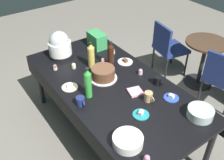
# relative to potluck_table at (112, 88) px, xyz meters

# --- Properties ---
(ground) EXTENTS (9.00, 9.00, 0.00)m
(ground) POSITION_rel_potluck_table_xyz_m (0.00, 0.00, -0.69)
(ground) COLOR slate
(potluck_table) EXTENTS (2.20, 1.10, 0.75)m
(potluck_table) POSITION_rel_potluck_table_xyz_m (0.00, 0.00, 0.00)
(potluck_table) COLOR black
(potluck_table) RESTS_ON ground
(frosted_layer_cake) EXTENTS (0.31, 0.31, 0.14)m
(frosted_layer_cake) POSITION_rel_potluck_table_xyz_m (-0.14, -0.02, 0.13)
(frosted_layer_cake) COLOR silver
(frosted_layer_cake) RESTS_ON potluck_table
(slow_cooker) EXTENTS (0.29, 0.29, 0.34)m
(slow_cooker) POSITION_rel_potluck_table_xyz_m (-0.84, -0.19, 0.22)
(slow_cooker) COLOR black
(slow_cooker) RESTS_ON potluck_table
(glass_salad_bowl) EXTENTS (0.24, 0.24, 0.09)m
(glass_salad_bowl) POSITION_rel_potluck_table_xyz_m (0.88, 0.37, 0.11)
(glass_salad_bowl) COLOR #B2C6BC
(glass_salad_bowl) RESTS_ON potluck_table
(ceramic_snack_bowl) EXTENTS (0.26, 0.26, 0.08)m
(ceramic_snack_bowl) POSITION_rel_potluck_table_xyz_m (0.75, -0.37, 0.10)
(ceramic_snack_bowl) COLOR silver
(ceramic_snack_bowl) RESTS_ON potluck_table
(dessert_plate_white) EXTENTS (0.18, 0.18, 0.04)m
(dessert_plate_white) POSITION_rel_potluck_table_xyz_m (-0.26, 0.38, 0.07)
(dessert_plate_white) COLOR white
(dessert_plate_white) RESTS_ON potluck_table
(dessert_plate_cobalt) EXTENTS (0.15, 0.15, 0.04)m
(dessert_plate_cobalt) POSITION_rel_potluck_table_xyz_m (0.54, 0.35, 0.07)
(dessert_plate_cobalt) COLOR #2D4CB2
(dessert_plate_cobalt) RESTS_ON potluck_table
(dessert_plate_teal) EXTENTS (0.16, 0.16, 0.04)m
(dessert_plate_teal) POSITION_rel_potluck_table_xyz_m (0.55, -0.06, 0.07)
(dessert_plate_teal) COLOR teal
(dessert_plate_teal) RESTS_ON potluck_table
(dessert_plate_cream) EXTENTS (0.17, 0.17, 0.04)m
(dessert_plate_cream) POSITION_rel_potluck_table_xyz_m (-0.21, -0.40, 0.07)
(dessert_plate_cream) COLOR beige
(dessert_plate_cream) RESTS_ON potluck_table
(cupcake_berry) EXTENTS (0.05, 0.05, 0.07)m
(cupcake_berry) POSITION_rel_potluck_table_xyz_m (-0.41, 0.16, 0.09)
(cupcake_berry) COLOR beige
(cupcake_berry) RESTS_ON potluck_table
(cupcake_lemon) EXTENTS (0.05, 0.05, 0.07)m
(cupcake_lemon) POSITION_rel_potluck_table_xyz_m (0.97, -0.36, 0.09)
(cupcake_lemon) COLOR beige
(cupcake_lemon) RESTS_ON potluck_table
(cupcake_mint) EXTENTS (0.05, 0.05, 0.07)m
(cupcake_mint) POSITION_rel_potluck_table_xyz_m (-0.61, -0.38, 0.09)
(cupcake_mint) COLOR beige
(cupcake_mint) RESTS_ON potluck_table
(cupcake_cocoa) EXTENTS (0.05, 0.05, 0.07)m
(cupcake_cocoa) POSITION_rel_potluck_table_xyz_m (0.04, 0.37, 0.09)
(cupcake_cocoa) COLOR beige
(cupcake_cocoa) RESTS_ON potluck_table
(cupcake_rose) EXTENTS (0.05, 0.05, 0.07)m
(cupcake_rose) POSITION_rel_potluck_table_xyz_m (-0.52, 0.39, 0.09)
(cupcake_rose) COLOR beige
(cupcake_rose) RESTS_ON potluck_table
(cupcake_vanilla) EXTENTS (0.05, 0.05, 0.07)m
(cupcake_vanilla) POSITION_rel_potluck_table_xyz_m (-0.51, -0.19, 0.09)
(cupcake_vanilla) COLOR beige
(cupcake_vanilla) RESTS_ON potluck_table
(soda_bottle_lime_soda) EXTENTS (0.07, 0.07, 0.34)m
(soda_bottle_lime_soda) POSITION_rel_potluck_table_xyz_m (0.03, -0.31, 0.22)
(soda_bottle_lime_soda) COLOR green
(soda_bottle_lime_soda) RESTS_ON potluck_table
(soda_bottle_cola) EXTENTS (0.07, 0.07, 0.32)m
(soda_bottle_cola) POSITION_rel_potluck_table_xyz_m (-0.31, 0.20, 0.21)
(soda_bottle_cola) COLOR #33190F
(soda_bottle_cola) RESTS_ON potluck_table
(soda_bottle_ginger_ale) EXTENTS (0.08, 0.08, 0.32)m
(soda_bottle_ginger_ale) POSITION_rel_potluck_table_xyz_m (-0.41, -0.00, 0.21)
(soda_bottle_ginger_ale) COLOR gold
(soda_bottle_ginger_ale) RESTS_ON potluck_table
(coffee_mug_navy) EXTENTS (0.13, 0.09, 0.09)m
(coffee_mug_navy) POSITION_rel_potluck_table_xyz_m (0.10, -0.45, 0.11)
(coffee_mug_navy) COLOR navy
(coffee_mug_navy) RESTS_ON potluck_table
(coffee_mug_tan) EXTENTS (0.13, 0.08, 0.10)m
(coffee_mug_tan) POSITION_rel_potluck_table_xyz_m (0.44, 0.13, 0.11)
(coffee_mug_tan) COLOR tan
(coffee_mug_tan) RESTS_ON potluck_table
(coffee_mug_black) EXTENTS (0.12, 0.08, 0.09)m
(coffee_mug_black) POSITION_rel_potluck_table_xyz_m (0.29, 0.40, 0.11)
(coffee_mug_black) COLOR black
(coffee_mug_black) RESTS_ON potluck_table
(soda_carton) EXTENTS (0.26, 0.17, 0.20)m
(soda_carton) POSITION_rel_potluck_table_xyz_m (-0.78, 0.31, 0.16)
(soda_carton) COLOR #338C4C
(soda_carton) RESTS_ON potluck_table
(paper_napkin_stack) EXTENTS (0.17, 0.17, 0.02)m
(paper_napkin_stack) POSITION_rel_potluck_table_xyz_m (0.26, 0.11, 0.07)
(paper_napkin_stack) COLOR pink
(paper_napkin_stack) RESTS_ON potluck_table
(maroon_chair_left) EXTENTS (0.52, 0.52, 0.85)m
(maroon_chair_left) POSITION_rel_potluck_table_xyz_m (-0.56, 1.46, -0.20)
(maroon_chair_left) COLOR navy
(maroon_chair_left) RESTS_ON ground
(maroon_chair_right) EXTENTS (0.53, 0.53, 0.85)m
(maroon_chair_right) POSITION_rel_potluck_table_xyz_m (0.42, 1.46, -0.20)
(maroon_chair_right) COLOR navy
(maroon_chair_right) RESTS_ON ground
(round_cafe_table) EXTENTS (0.60, 0.60, 0.72)m
(round_cafe_table) POSITION_rel_potluck_table_xyz_m (-0.05, 1.69, -0.19)
(round_cafe_table) COLOR #473323
(round_cafe_table) RESTS_ON ground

